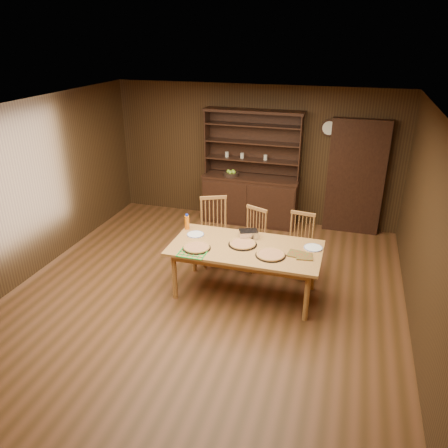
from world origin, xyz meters
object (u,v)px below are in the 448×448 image
(chair_right, at_px, (300,242))
(china_hutch, at_px, (251,193))
(dining_table, at_px, (246,251))
(chair_center, at_px, (253,236))
(chair_left, at_px, (214,228))
(juice_bottle, at_px, (187,222))

(chair_right, bearing_deg, china_hutch, 131.57)
(china_hutch, distance_m, chair_right, 2.06)
(dining_table, distance_m, chair_center, 0.84)
(chair_left, height_order, chair_right, chair_left)
(dining_table, height_order, chair_left, chair_left)
(chair_left, xyz_separation_m, juice_bottle, (-0.27, -0.49, 0.28))
(china_hutch, relative_size, chair_right, 2.22)
(china_hutch, xyz_separation_m, juice_bottle, (-0.45, -2.20, 0.27))
(china_hutch, xyz_separation_m, dining_table, (0.53, -2.52, 0.08))
(china_hutch, distance_m, juice_bottle, 2.26)
(chair_left, bearing_deg, juice_bottle, -142.18)
(chair_center, height_order, juice_bottle, juice_bottle)
(chair_left, height_order, juice_bottle, chair_left)
(chair_right, bearing_deg, chair_center, -172.40)
(juice_bottle, bearing_deg, chair_center, 29.05)
(china_hutch, height_order, chair_center, china_hutch)
(china_hutch, xyz_separation_m, chair_left, (-0.19, -1.71, -0.02))
(dining_table, xyz_separation_m, chair_center, (-0.09, 0.82, -0.16))
(china_hutch, xyz_separation_m, chair_center, (0.44, -1.70, -0.08))
(chair_left, bearing_deg, chair_right, -22.86)
(china_hutch, height_order, chair_left, china_hutch)
(chair_left, distance_m, juice_bottle, 0.62)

